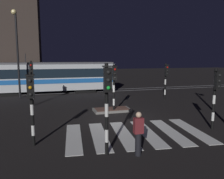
% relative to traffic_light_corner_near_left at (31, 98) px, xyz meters
% --- Properties ---
extents(ground_plane, '(120.00, 120.00, 0.00)m').
position_rel_traffic_light_corner_near_left_xyz_m(ground_plane, '(4.74, 3.17, -2.07)').
color(ground_plane, black).
extents(rail_near, '(80.00, 0.12, 0.03)m').
position_rel_traffic_light_corner_near_left_xyz_m(rail_near, '(4.74, 14.09, -2.05)').
color(rail_near, '#59595E').
rests_on(rail_near, ground).
extents(rail_far, '(80.00, 0.12, 0.03)m').
position_rel_traffic_light_corner_near_left_xyz_m(rail_far, '(4.74, 15.52, -2.05)').
color(rail_far, '#59595E').
rests_on(rail_far, ground).
extents(crosswalk_zebra, '(7.08, 4.65, 0.02)m').
position_rel_traffic_light_corner_near_left_xyz_m(crosswalk_zebra, '(4.74, 0.28, -2.06)').
color(crosswalk_zebra, silver).
rests_on(crosswalk_zebra, ground).
extents(traffic_island, '(2.58, 1.36, 0.18)m').
position_rel_traffic_light_corner_near_left_xyz_m(traffic_island, '(4.89, 5.12, -1.98)').
color(traffic_island, slate).
rests_on(traffic_island, ground).
extents(traffic_light_corner_near_left, '(0.36, 0.42, 3.13)m').
position_rel_traffic_light_corner_near_left_xyz_m(traffic_light_corner_near_left, '(0.00, 0.00, 0.00)').
color(traffic_light_corner_near_left, black).
rests_on(traffic_light_corner_near_left, ground).
extents(traffic_light_corner_far_right, '(0.36, 0.42, 3.21)m').
position_rel_traffic_light_corner_near_left_xyz_m(traffic_light_corner_far_right, '(10.59, 7.85, 0.06)').
color(traffic_light_corner_far_right, black).
rests_on(traffic_light_corner_far_right, ground).
extents(traffic_light_median_centre, '(0.36, 0.42, 3.27)m').
position_rel_traffic_light_corner_near_left_xyz_m(traffic_light_median_centre, '(4.93, 4.72, 0.10)').
color(traffic_light_median_centre, black).
rests_on(traffic_light_median_centre, ground).
extents(traffic_light_corner_far_left, '(0.36, 0.42, 3.48)m').
position_rel_traffic_light_corner_near_left_xyz_m(traffic_light_corner_far_left, '(-0.57, 8.43, 0.23)').
color(traffic_light_corner_far_left, black).
rests_on(traffic_light_corner_far_left, ground).
extents(traffic_light_corner_near_right, '(0.36, 0.42, 3.17)m').
position_rel_traffic_light_corner_near_left_xyz_m(traffic_light_corner_near_right, '(8.88, -0.22, 0.03)').
color(traffic_light_corner_near_right, black).
rests_on(traffic_light_corner_near_right, ground).
extents(traffic_light_kerb_mid_left, '(0.36, 0.42, 3.52)m').
position_rel_traffic_light_corner_near_left_xyz_m(traffic_light_kerb_mid_left, '(2.78, -1.71, 0.26)').
color(traffic_light_kerb_mid_left, black).
rests_on(traffic_light_kerb_mid_left, ground).
extents(street_lamp_trackside_left, '(0.44, 1.21, 7.76)m').
position_rel_traffic_light_corner_near_left_xyz_m(street_lamp_trackside_left, '(-1.94, 12.07, 2.80)').
color(street_lamp_trackside_left, black).
rests_on(street_lamp_trackside_left, ground).
extents(tram, '(14.24, 2.58, 4.15)m').
position_rel_traffic_light_corner_near_left_xyz_m(tram, '(0.56, 14.80, -0.32)').
color(tram, silver).
rests_on(tram, ground).
extents(pedestrian_waiting_at_kerb, '(0.36, 0.24, 1.71)m').
position_rel_traffic_light_corner_near_left_xyz_m(pedestrian_waiting_at_kerb, '(3.91, -2.02, -1.19)').
color(pedestrian_waiting_at_kerb, black).
rests_on(pedestrian_waiting_at_kerb, ground).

